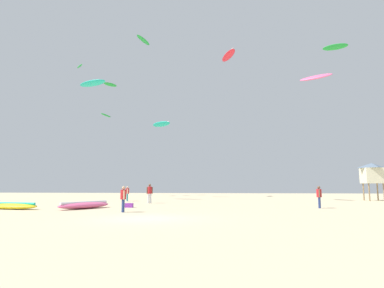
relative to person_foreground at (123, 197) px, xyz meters
name	(u,v)px	position (x,y,z in m)	size (l,w,h in m)	color
ground_plane	(146,219)	(2.41, -3.68, -0.92)	(120.00, 120.00, 0.00)	beige
person_foreground	(123,197)	(0.00, 0.00, 0.00)	(0.36, 0.47, 1.58)	navy
person_midground	(319,195)	(12.93, 5.20, 0.00)	(0.36, 0.52, 1.59)	navy
person_left	(150,192)	(-1.02, 10.70, 0.13)	(0.54, 0.41, 1.80)	silver
person_right	(127,192)	(-4.42, 14.54, 0.00)	(0.36, 0.50, 1.59)	teal
kite_grounded_near	(85,205)	(-3.71, 2.73, -0.67)	(2.95, 4.43, 0.52)	#E5598C
kite_grounded_mid	(13,206)	(-8.39, 1.65, -0.70)	(4.06, 1.77, 0.50)	yellow
lifeguard_tower	(372,173)	(22.25, 18.70, 2.13)	(2.30, 2.30, 4.15)	#8C704C
cooler_box	(129,205)	(-0.99, 4.35, -0.76)	(0.56, 0.36, 0.32)	purple
kite_aloft_0	(335,47)	(17.51, 13.79, 14.90)	(2.54, 1.42, 0.61)	green
kite_aloft_1	(316,77)	(18.65, 25.87, 15.77)	(4.53, 3.36, 1.09)	#E5598C
kite_aloft_2	(228,55)	(6.56, 15.66, 15.29)	(2.06, 3.72, 0.46)	red
kite_aloft_3	(92,83)	(-9.84, 16.77, 13.03)	(4.23, 2.69, 0.67)	#19B29E
kite_aloft_4	(106,115)	(-13.38, 30.20, 12.12)	(1.29, 2.92, 0.57)	green
kite_aloft_5	(143,40)	(-6.47, 26.89, 23.08)	(1.89, 3.93, 0.67)	green
kite_aloft_6	(161,124)	(-3.66, 27.74, 9.97)	(3.56, 2.94, 0.86)	#19B29E
kite_aloft_7	(110,85)	(-14.35, 34.17, 18.60)	(2.18, 2.54, 0.61)	green
kite_aloft_8	(80,66)	(-17.98, 29.65, 20.44)	(1.90, 2.00, 0.52)	green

